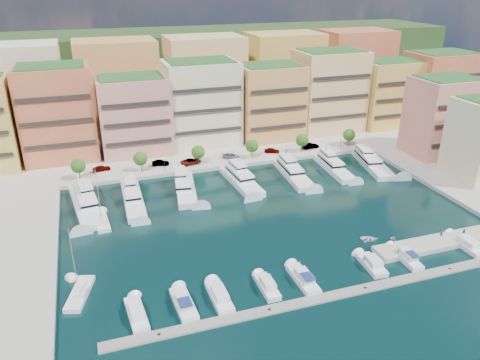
% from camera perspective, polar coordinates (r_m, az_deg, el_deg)
% --- Properties ---
extents(ground, '(400.00, 400.00, 0.00)m').
position_cam_1_polar(ground, '(106.27, 3.55, -4.51)').
color(ground, black).
rests_on(ground, ground).
extents(north_quay, '(220.00, 64.00, 2.00)m').
position_cam_1_polar(north_quay, '(160.76, -4.74, 5.50)').
color(north_quay, '#9E998E').
rests_on(north_quay, ground).
extents(hillside, '(240.00, 40.00, 58.00)m').
position_cam_1_polar(hillside, '(205.89, -8.08, 9.45)').
color(hillside, '#263A17').
rests_on(hillside, ground).
extents(south_pontoon, '(72.00, 2.20, 0.35)m').
position_cam_1_polar(south_pontoon, '(82.48, 9.57, -14.20)').
color(south_pontoon, gray).
rests_on(south_pontoon, ground).
extents(finger_pier, '(32.00, 5.00, 2.00)m').
position_cam_1_polar(finger_pier, '(105.05, 23.76, -7.06)').
color(finger_pier, '#9E998E').
rests_on(finger_pier, ground).
extents(apartment_1, '(20.00, 16.50, 26.80)m').
position_cam_1_polar(apartment_1, '(143.20, -21.37, 7.62)').
color(apartment_1, '#C57341').
rests_on(apartment_1, north_quay).
extents(apartment_2, '(20.00, 15.50, 22.80)m').
position_cam_1_polar(apartment_2, '(142.16, -12.79, 7.72)').
color(apartment_2, tan).
rests_on(apartment_2, north_quay).
extents(apartment_3, '(22.00, 16.50, 25.80)m').
position_cam_1_polar(apartment_3, '(147.09, -4.71, 9.37)').
color(apartment_3, beige).
rests_on(apartment_3, north_quay).
extents(apartment_4, '(20.00, 15.50, 23.80)m').
position_cam_1_polar(apartment_4, '(152.12, 3.65, 9.50)').
color(apartment_4, tan).
rests_on(apartment_4, north_quay).
extents(apartment_5, '(22.00, 16.50, 26.80)m').
position_cam_1_polar(apartment_5, '(162.87, 10.72, 10.64)').
color(apartment_5, '#DCAD74').
rests_on(apartment_5, north_quay).
extents(apartment_6, '(20.00, 15.50, 22.80)m').
position_cam_1_polar(apartment_6, '(173.32, 17.48, 10.07)').
color(apartment_6, '#D9B84F').
rests_on(apartment_6, north_quay).
extents(apartment_7, '(22.00, 16.50, 24.80)m').
position_cam_1_polar(apartment_7, '(183.92, 23.06, 10.35)').
color(apartment_7, '#C57341').
rests_on(apartment_7, north_quay).
extents(apartment_east_a, '(18.00, 14.50, 22.80)m').
position_cam_1_polar(apartment_east_a, '(149.55, 23.40, 7.13)').
color(apartment_east_a, tan).
rests_on(apartment_east_a, east_quay).
extents(backblock_0, '(26.00, 18.00, 30.00)m').
position_cam_1_polar(backblock_0, '(165.10, -25.15, 9.60)').
color(backblock_0, beige).
rests_on(backblock_0, north_quay).
extents(backblock_1, '(26.00, 18.00, 30.00)m').
position_cam_1_polar(backblock_1, '(164.37, -14.63, 11.02)').
color(backblock_1, tan).
rests_on(backblock_1, north_quay).
extents(backblock_2, '(26.00, 18.00, 30.00)m').
position_cam_1_polar(backblock_2, '(169.05, -4.27, 12.05)').
color(backblock_2, '#DCAD74').
rests_on(backblock_2, north_quay).
extents(backblock_3, '(26.00, 18.00, 30.00)m').
position_cam_1_polar(backblock_3, '(178.71, 5.30, 12.65)').
color(backblock_3, '#D9B84F').
rests_on(backblock_3, north_quay).
extents(backblock_4, '(26.00, 18.00, 30.00)m').
position_cam_1_polar(backblock_4, '(192.61, 13.73, 12.91)').
color(backblock_4, '#C57341').
rests_on(backblock_4, north_quay).
extents(tree_0, '(3.80, 3.80, 5.65)m').
position_cam_1_polar(tree_0, '(128.32, -19.13, 1.64)').
color(tree_0, '#473323').
rests_on(tree_0, north_quay).
extents(tree_1, '(3.80, 3.80, 5.65)m').
position_cam_1_polar(tree_1, '(128.82, -12.05, 2.55)').
color(tree_1, '#473323').
rests_on(tree_1, north_quay).
extents(tree_2, '(3.80, 3.80, 5.65)m').
position_cam_1_polar(tree_2, '(131.28, -5.13, 3.40)').
color(tree_2, '#473323').
rests_on(tree_2, north_quay).
extents(tree_3, '(3.80, 3.80, 5.65)m').
position_cam_1_polar(tree_3, '(135.59, 1.46, 4.17)').
color(tree_3, '#473323').
rests_on(tree_3, north_quay).
extents(tree_4, '(3.80, 3.80, 5.65)m').
position_cam_1_polar(tree_4, '(141.60, 7.58, 4.83)').
color(tree_4, '#473323').
rests_on(tree_4, north_quay).
extents(tree_5, '(3.80, 3.80, 5.65)m').
position_cam_1_polar(tree_5, '(149.08, 13.16, 5.38)').
color(tree_5, '#473323').
rests_on(tree_5, north_quay).
extents(lamppost_0, '(0.30, 0.30, 4.20)m').
position_cam_1_polar(lamppost_0, '(126.44, -17.26, 1.12)').
color(lamppost_0, black).
rests_on(lamppost_0, north_quay).
extents(lamppost_1, '(0.30, 0.30, 4.20)m').
position_cam_1_polar(lamppost_1, '(127.72, -9.22, 2.15)').
color(lamppost_1, black).
rests_on(lamppost_1, north_quay).
extents(lamppost_2, '(0.30, 0.30, 4.20)m').
position_cam_1_polar(lamppost_2, '(131.47, -1.48, 3.10)').
color(lamppost_2, black).
rests_on(lamppost_2, north_quay).
extents(lamppost_3, '(0.30, 0.30, 4.20)m').
position_cam_1_polar(lamppost_3, '(137.49, 5.72, 3.93)').
color(lamppost_3, black).
rests_on(lamppost_3, north_quay).
extents(lamppost_4, '(0.30, 0.30, 4.20)m').
position_cam_1_polar(lamppost_4, '(145.51, 12.23, 4.63)').
color(lamppost_4, black).
rests_on(lamppost_4, north_quay).
extents(yacht_0, '(7.42, 23.66, 7.30)m').
position_cam_1_polar(yacht_0, '(115.72, -18.38, -2.61)').
color(yacht_0, white).
rests_on(yacht_0, ground).
extents(yacht_1, '(4.90, 22.89, 7.30)m').
position_cam_1_polar(yacht_1, '(116.13, -12.98, -1.92)').
color(yacht_1, white).
rests_on(yacht_1, ground).
extents(yacht_2, '(7.47, 20.29, 7.30)m').
position_cam_1_polar(yacht_2, '(118.98, -6.75, -0.74)').
color(yacht_2, white).
rests_on(yacht_2, ground).
extents(yacht_3, '(6.32, 19.92, 7.30)m').
position_cam_1_polar(yacht_3, '(122.57, 0.04, 0.19)').
color(yacht_3, white).
rests_on(yacht_3, ground).
extents(yacht_4, '(6.20, 20.67, 7.30)m').
position_cam_1_polar(yacht_4, '(127.36, 6.38, 0.92)').
color(yacht_4, white).
rests_on(yacht_4, ground).
extents(yacht_5, '(5.61, 19.43, 7.30)m').
position_cam_1_polar(yacht_5, '(133.34, 11.23, 1.73)').
color(yacht_5, white).
rests_on(yacht_5, ground).
extents(yacht_6, '(9.28, 21.52, 7.30)m').
position_cam_1_polar(yacht_6, '(138.76, 15.68, 2.17)').
color(yacht_6, white).
rests_on(yacht_6, ground).
extents(cruiser_0, '(3.20, 8.76, 2.55)m').
position_cam_1_polar(cruiser_0, '(79.43, -12.49, -15.69)').
color(cruiser_0, white).
rests_on(cruiser_0, ground).
extents(cruiser_1, '(3.30, 8.93, 2.66)m').
position_cam_1_polar(cruiser_1, '(80.10, -6.85, -14.81)').
color(cruiser_1, white).
rests_on(cruiser_1, ground).
extents(cruiser_2, '(2.92, 8.86, 2.55)m').
position_cam_1_polar(cruiser_2, '(81.19, -2.52, -14.04)').
color(cruiser_2, white).
rests_on(cruiser_2, ground).
extents(cruiser_3, '(2.54, 7.46, 2.55)m').
position_cam_1_polar(cruiser_3, '(83.46, 3.34, -12.86)').
color(cruiser_3, white).
rests_on(cruiser_3, ground).
extents(cruiser_4, '(2.81, 9.10, 2.66)m').
position_cam_1_polar(cruiser_4, '(85.80, 7.72, -11.90)').
color(cruiser_4, white).
rests_on(cruiser_4, ground).
extents(cruiser_6, '(3.43, 7.62, 2.55)m').
position_cam_1_polar(cruiser_6, '(92.18, 15.80, -9.91)').
color(cruiser_6, white).
rests_on(cruiser_6, ground).
extents(cruiser_7, '(2.92, 8.64, 2.66)m').
position_cam_1_polar(cruiser_7, '(96.22, 19.60, -8.89)').
color(cruiser_7, white).
rests_on(cruiser_7, ground).
extents(cruiser_9, '(2.89, 8.66, 2.55)m').
position_cam_1_polar(cruiser_9, '(105.06, 25.90, -7.13)').
color(cruiser_9, white).
rests_on(cruiser_9, ground).
extents(sailboat_2, '(3.32, 9.62, 13.20)m').
position_cam_1_polar(sailboat_2, '(107.66, -16.48, -4.94)').
color(sailboat_2, white).
rests_on(sailboat_2, ground).
extents(sailboat_0, '(5.51, 9.92, 13.20)m').
position_cam_1_polar(sailboat_0, '(86.52, -18.93, -13.02)').
color(sailboat_0, white).
rests_on(sailboat_0, ground).
extents(tender_1, '(1.92, 1.77, 0.85)m').
position_cam_1_polar(tender_1, '(102.29, 18.12, -6.70)').
color(tender_1, '#C1BF93').
rests_on(tender_1, ground).
extents(tender_0, '(4.22, 3.61, 0.74)m').
position_cam_1_polar(tender_0, '(100.63, 15.49, -6.92)').
color(tender_0, silver).
rests_on(tender_0, ground).
extents(car_0, '(4.87, 2.46, 1.59)m').
position_cam_1_polar(car_0, '(133.06, -16.53, 1.40)').
color(car_0, gray).
rests_on(car_0, north_quay).
extents(car_1, '(4.98, 2.62, 1.56)m').
position_cam_1_polar(car_1, '(133.06, -9.67, 2.07)').
color(car_1, gray).
rests_on(car_1, north_quay).
extents(car_2, '(6.22, 3.69, 1.62)m').
position_cam_1_polar(car_2, '(132.86, -5.98, 2.27)').
color(car_2, gray).
rests_on(car_2, north_quay).
extents(car_3, '(5.35, 3.59, 1.44)m').
position_cam_1_polar(car_3, '(136.54, -1.15, 2.96)').
color(car_3, gray).
rests_on(car_3, north_quay).
extents(car_4, '(4.90, 3.40, 1.55)m').
position_cam_1_polar(car_4, '(141.00, 3.91, 3.62)').
color(car_4, gray).
rests_on(car_4, north_quay).
extents(car_5, '(5.22, 2.07, 1.69)m').
position_cam_1_polar(car_5, '(145.89, 8.62, 4.14)').
color(car_5, gray).
rests_on(car_5, north_quay).
extents(person_0, '(0.60, 0.70, 1.61)m').
position_cam_1_polar(person_0, '(104.74, 23.36, -5.94)').
color(person_0, '#223144').
rests_on(person_0, finger_pier).
extents(person_1, '(0.99, 0.98, 1.61)m').
position_cam_1_polar(person_1, '(106.72, 25.59, -5.80)').
color(person_1, '#4B332D').
rests_on(person_1, finger_pier).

